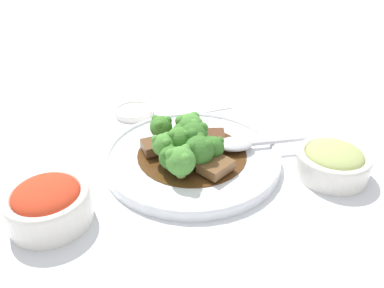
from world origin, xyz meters
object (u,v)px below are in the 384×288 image
object	(u,v)px
main_plate	(192,156)
side_bowl_appetizer	(333,161)
broccoli_floret_4	(179,139)
broccoli_floret_0	(190,127)
beef_strip_1	(216,166)
broccoli_floret_3	(163,144)
beef_strip_0	(162,144)
beef_strip_2	(216,137)
sauce_dish	(134,111)
broccoli_floret_8	(194,136)
broccoli_floret_1	(171,157)
broccoli_floret_2	(161,126)
broccoli_floret_7	(199,150)
broccoli_floret_5	(213,147)
serving_spoon	(244,143)
side_bowl_kimchi	(48,203)
broccoli_floret_6	(181,161)

from	to	relation	value
main_plate	side_bowl_appetizer	world-z (taller)	side_bowl_appetizer
broccoli_floret_4	broccoli_floret_0	bearing A→B (deg)	130.63
beef_strip_1	broccoli_floret_3	xyz separation A→B (m)	(-0.06, -0.06, 0.02)
beef_strip_0	beef_strip_2	distance (m)	0.10
broccoli_floret_0	sauce_dish	distance (m)	0.18
broccoli_floret_8	side_bowl_appetizer	xyz separation A→B (m)	(0.13, 0.17, -0.03)
broccoli_floret_1	side_bowl_appetizer	xyz separation A→B (m)	(0.11, 0.23, -0.02)
broccoli_floret_2	broccoli_floret_8	world-z (taller)	broccoli_floret_8
broccoli_floret_7	broccoli_floret_8	distance (m)	0.03
broccoli_floret_0	side_bowl_appetizer	world-z (taller)	broccoli_floret_0
broccoli_floret_7	side_bowl_appetizer	bearing A→B (deg)	61.19
broccoli_floret_5	broccoli_floret_8	size ratio (longest dim) A/B	0.73
broccoli_floret_3	broccoli_floret_5	size ratio (longest dim) A/B	1.16
serving_spoon	side_bowl_appetizer	distance (m)	0.14
beef_strip_1	broccoli_floret_0	bearing A→B (deg)	175.93
side_bowl_kimchi	broccoli_floret_1	bearing A→B (deg)	90.89
broccoli_floret_2	broccoli_floret_6	world-z (taller)	broccoli_floret_6
broccoli_floret_0	side_bowl_appetizer	bearing A→B (deg)	43.51
side_bowl_appetizer	sauce_dish	size ratio (longest dim) A/B	1.41
beef_strip_1	broccoli_floret_0	xyz separation A→B (m)	(-0.10, 0.01, 0.02)
beef_strip_0	broccoli_floret_7	world-z (taller)	broccoli_floret_7
broccoli_floret_4	broccoli_floret_5	bearing A→B (deg)	48.63
broccoli_floret_4	side_bowl_kimchi	size ratio (longest dim) A/B	0.46
beef_strip_1	serving_spoon	xyz separation A→B (m)	(-0.03, 0.08, -0.00)
beef_strip_2	side_bowl_kimchi	size ratio (longest dim) A/B	0.53
serving_spoon	broccoli_floret_2	bearing A→B (deg)	-129.71
broccoli_floret_3	broccoli_floret_6	world-z (taller)	broccoli_floret_6
broccoli_floret_0	broccoli_floret_5	world-z (taller)	broccoli_floret_0
beef_strip_1	broccoli_floret_1	size ratio (longest dim) A/B	1.45
beef_strip_0	broccoli_floret_7	bearing A→B (deg)	22.94
beef_strip_1	serving_spoon	size ratio (longest dim) A/B	0.29
main_plate	serving_spoon	xyz separation A→B (m)	(0.03, 0.08, 0.02)
broccoli_floret_5	broccoli_floret_2	bearing A→B (deg)	-155.94
broccoli_floret_0	broccoli_floret_4	xyz separation A→B (m)	(0.03, -0.04, 0.00)
broccoli_floret_7	sauce_dish	size ratio (longest dim) A/B	0.63
side_bowl_kimchi	side_bowl_appetizer	world-z (taller)	side_bowl_kimchi
broccoli_floret_7	sauce_dish	world-z (taller)	broccoli_floret_7
main_plate	beef_strip_2	bearing A→B (deg)	103.70
broccoli_floret_3	side_bowl_appetizer	bearing A→B (deg)	58.24
broccoli_floret_1	broccoli_floret_2	distance (m)	0.09
beef_strip_0	broccoli_floret_7	distance (m)	0.08
broccoli_floret_2	serving_spoon	world-z (taller)	broccoli_floret_2
main_plate	side_bowl_kimchi	bearing A→B (deg)	-82.58
beef_strip_2	broccoli_floret_1	world-z (taller)	broccoli_floret_1
broccoli_floret_5	sauce_dish	xyz separation A→B (m)	(-0.24, -0.04, -0.04)
broccoli_floret_1	main_plate	bearing A→B (deg)	118.02
broccoli_floret_3	broccoli_floret_6	size ratio (longest dim) A/B	0.96
beef_strip_0	broccoli_floret_6	distance (m)	0.08
beef_strip_2	sauce_dish	world-z (taller)	beef_strip_2
main_plate	broccoli_floret_3	size ratio (longest dim) A/B	6.23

